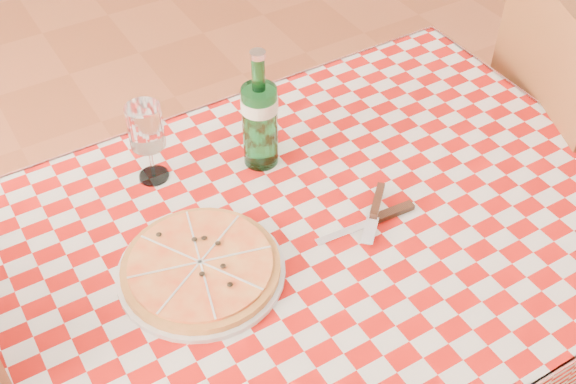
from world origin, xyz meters
name	(u,v)px	position (x,y,z in m)	size (l,w,h in m)	color
dining_table	(312,265)	(0.00, 0.00, 0.66)	(1.20, 0.80, 0.75)	brown
tablecloth	(314,232)	(0.00, 0.00, 0.75)	(1.30, 0.90, 0.01)	#9C0D09
chair_near	(563,147)	(0.79, 0.06, 0.57)	(0.58, 0.58, 0.99)	brown
pizza_plate	(201,266)	(-0.23, 0.01, 0.78)	(0.30, 0.30, 0.04)	#BF8B3F
water_bottle	(260,110)	(0.01, 0.22, 0.89)	(0.07, 0.07, 0.26)	#18612A
wine_glass	(148,143)	(-0.20, 0.29, 0.85)	(0.07, 0.07, 0.17)	white
cutlery	(373,218)	(0.11, -0.04, 0.77)	(0.22, 0.19, 0.02)	silver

